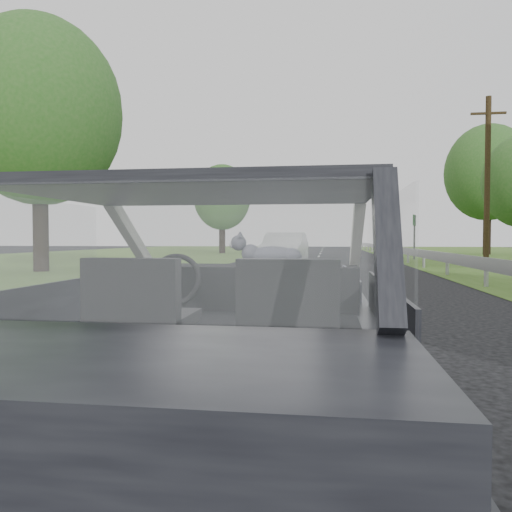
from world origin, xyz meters
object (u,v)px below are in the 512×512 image
(highway_sign, at_px, (414,237))
(cat, at_px, (273,255))
(other_car, at_px, (285,250))
(utility_pole, at_px, (487,181))
(subject_car, at_px, (224,319))

(highway_sign, bearing_deg, cat, -84.68)
(other_car, bearing_deg, utility_pole, 25.81)
(other_car, bearing_deg, subject_car, -83.29)
(subject_car, xyz_separation_m, cat, (0.21, 0.61, 0.35))
(subject_car, relative_size, utility_pole, 0.54)
(subject_car, bearing_deg, utility_pole, 69.83)
(utility_pole, bearing_deg, subject_car, -110.17)
(subject_car, bearing_deg, other_car, 93.76)
(other_car, distance_m, utility_pole, 9.89)
(subject_car, relative_size, other_car, 0.93)
(cat, relative_size, highway_sign, 0.21)
(cat, bearing_deg, subject_car, -112.14)
(utility_pole, bearing_deg, other_car, -157.14)
(other_car, height_order, utility_pole, utility_pole)
(highway_sign, bearing_deg, utility_pole, -51.20)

